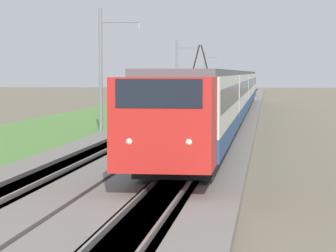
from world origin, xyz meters
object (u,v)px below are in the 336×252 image
object	(u,v)px
catenary_mast_far	(177,72)
catenary_mast_distant	(206,73)
catenary_mast_mid	(102,69)
passenger_train	(229,92)

from	to	relation	value
catenary_mast_far	catenary_mast_distant	size ratio (longest dim) A/B	1.04
catenary_mast_mid	catenary_mast_distant	size ratio (longest dim) A/B	1.07
passenger_train	catenary_mast_far	distance (m)	29.64
catenary_mast_distant	catenary_mast_far	bearing A→B (deg)	180.00
passenger_train	catenary_mast_far	xyz separation A→B (m)	(28.70, 7.23, 1.56)
catenary_mast_mid	passenger_train	bearing A→B (deg)	-30.06
passenger_train	catenary_mast_distant	bearing A→B (deg)	-174.10
catenary_mast_far	catenary_mast_distant	xyz separation A→B (m)	(41.20, -0.00, -0.14)
catenary_mast_mid	catenary_mast_distant	xyz separation A→B (m)	(82.39, -0.00, -0.27)
catenary_mast_far	catenary_mast_distant	world-z (taller)	catenary_mast_far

